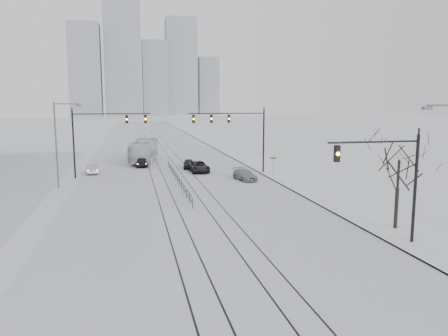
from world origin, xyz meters
TOP-DOWN VIEW (x-y plane):
  - ground at (0.00, 0.00)m, footprint 500.00×500.00m
  - road at (0.00, 60.00)m, footprint 22.00×260.00m
  - sidewalk_east at (13.50, 60.00)m, footprint 5.00×260.00m
  - curb at (11.05, 60.00)m, footprint 0.10×260.00m
  - tram_rails at (-0.00, 40.00)m, footprint 5.30×180.00m
  - skyline at (5.02, 273.63)m, footprint 96.00×48.00m
  - traffic_mast_near at (10.79, 6.00)m, footprint 6.10×0.37m
  - traffic_mast_ne at (8.15, 34.99)m, footprint 9.60×0.37m
  - traffic_mast_nw at (-8.52, 36.00)m, footprint 9.10×0.37m
  - street_light_west at (-12.20, 30.00)m, footprint 2.73×0.25m
  - bare_tree at (13.20, 9.00)m, footprint 4.40×4.40m
  - median_fence at (0.00, 30.00)m, footprint 0.06×24.00m
  - street_sign at (11.80, 32.00)m, footprint 0.70×0.06m
  - sedan_sb_inner at (-3.48, 43.93)m, footprint 1.81×4.15m
  - sedan_sb_outer at (-9.80, 39.09)m, footprint 1.70×3.90m
  - sedan_nb_front at (3.59, 37.55)m, footprint 2.44×5.01m
  - sedan_nb_right at (7.92, 30.60)m, footprint 2.36×4.48m
  - sedan_nb_far at (2.75, 41.00)m, footprint 1.92×3.83m
  - box_truck at (-2.98, 49.09)m, footprint 4.92×12.30m

SIDE VIEW (x-z plane):
  - ground at x=0.00m, z-range 0.00..0.00m
  - road at x=0.00m, z-range 0.00..0.02m
  - tram_rails at x=0.00m, z-range 0.02..0.03m
  - curb at x=11.05m, z-range 0.00..0.12m
  - sidewalk_east at x=13.50m, z-range 0.00..0.16m
  - median_fence at x=0.00m, z-range 0.03..1.03m
  - sedan_nb_right at x=7.92m, z-range 0.00..1.24m
  - sedan_sb_outer at x=-9.80m, z-range 0.00..1.25m
  - sedan_nb_far at x=2.75m, z-range 0.00..1.25m
  - sedan_nb_front at x=3.59m, z-range 0.00..1.37m
  - sedan_sb_inner at x=-3.48m, z-range 0.00..1.39m
  - street_sign at x=11.80m, z-range 0.41..2.81m
  - box_truck at x=-2.98m, z-range 0.00..3.34m
  - bare_tree at x=13.20m, z-range 1.44..7.54m
  - traffic_mast_near at x=10.79m, z-range 1.06..8.06m
  - street_light_west at x=-12.20m, z-range 0.71..9.71m
  - traffic_mast_nw at x=-8.52m, z-range 1.57..9.57m
  - traffic_mast_ne at x=8.15m, z-range 1.76..9.76m
  - skyline at x=5.02m, z-range -5.35..66.65m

